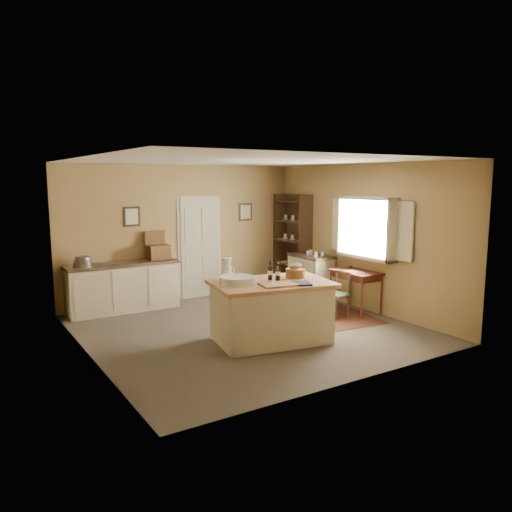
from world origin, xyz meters
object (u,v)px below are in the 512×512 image
Objects in this scene: writing_desk at (356,276)px; sideboard at (124,285)px; shelving_unit at (294,243)px; desk_chair at (336,296)px; work_island at (270,310)px; right_cabinet at (311,276)px.

sideboard is at bearing 146.32° from writing_desk.
sideboard is at bearing 175.90° from shelving_unit.
sideboard is 0.97× the size of shelving_unit.
writing_desk is 0.61m from desk_chair.
writing_desk is at bearing -94.22° from shelving_unit.
work_island reaches higher than right_cabinet.
work_island is 3.59m from shelving_unit.
sideboard is 3.87m from desk_chair.
right_cabinet is at bearing 90.01° from writing_desk.
right_cabinet reaches higher than writing_desk.
shelving_unit is (0.15, 0.80, 0.59)m from right_cabinet.
right_cabinet is at bearing -100.98° from shelving_unit.
work_island is 1.92× the size of right_cabinet.
shelving_unit reaches higher than desk_chair.
work_island is at bearing -172.72° from desk_chair.
right_cabinet is (-0.00, 1.30, -0.21)m from writing_desk.
work_island is 2.11× the size of writing_desk.
desk_chair is 2.38m from shelving_unit.
writing_desk is at bearing -33.68° from sideboard.
work_island is 2.29m from writing_desk.
sideboard is 2.56× the size of desk_chair.
work_island is at bearing -65.48° from sideboard.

